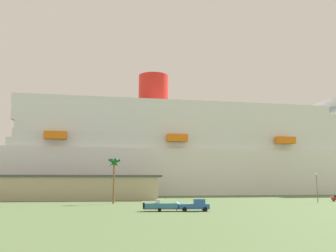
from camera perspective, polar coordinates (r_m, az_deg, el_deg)
ground_plane at (r=124.65m, az=1.29°, el=-10.96°), size 600.00×600.00×0.00m
cruise_ship at (r=168.29m, az=7.60°, el=-4.76°), size 236.68×53.28×58.46m
terminal_building at (r=122.08m, az=-16.17°, el=-8.98°), size 61.66×24.92×7.26m
pickup_truck at (r=70.32m, az=4.19°, el=-12.02°), size 5.73×2.62×2.20m
small_boat_on_trailer at (r=69.94m, az=-0.49°, el=-12.13°), size 8.33×2.36×2.15m
palm_tree at (r=94.14m, az=-8.25°, el=-6.18°), size 3.12×2.86×11.21m
street_lamp at (r=105.09m, az=21.81°, el=-8.11°), size 0.56×0.56×7.62m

